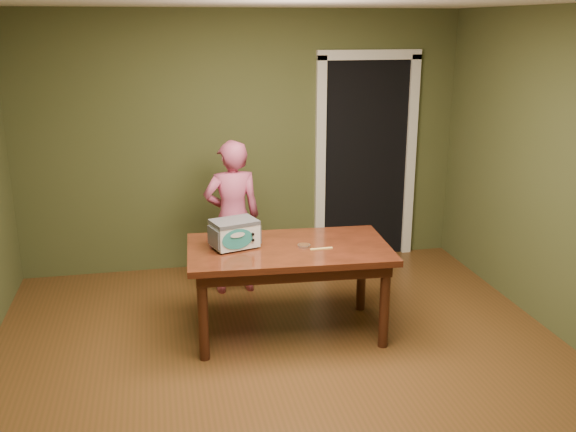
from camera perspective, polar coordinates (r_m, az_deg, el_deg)
The scene contains 8 objects.
floor at distance 4.68m, azimuth 0.79°, elevation -14.87°, with size 5.00×5.00×0.00m, color brown.
room_shell at distance 4.05m, azimuth 0.89°, elevation 6.16°, with size 4.52×5.02×2.61m.
doorway at distance 7.15m, azimuth 6.15°, elevation 5.39°, with size 1.10×0.66×2.25m.
dining_table at distance 5.14m, azimuth 0.07°, elevation -3.78°, with size 1.65×1.00×0.75m.
toy_oven at distance 5.06m, azimuth -4.79°, elevation -1.49°, with size 0.42×0.34×0.23m.
baking_pan at distance 5.09m, azimuth 1.43°, elevation -2.65°, with size 0.10×0.10×0.02m.
spatula at distance 5.05m, azimuth 2.98°, elevation -2.91°, with size 0.18×0.03×0.01m, color #E5BF63.
child at distance 5.96m, azimuth -4.94°, elevation -0.13°, with size 0.53×0.35×1.45m, color #C04F75.
Camera 1 is at (-0.88, -3.89, 2.45)m, focal length 40.00 mm.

